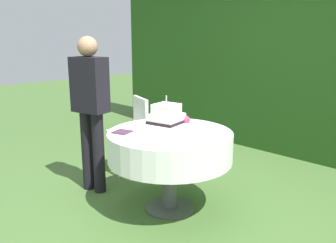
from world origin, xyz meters
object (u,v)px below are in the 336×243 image
Objects in this scene: wedding_cake at (166,121)px; serving_plate_right at (182,124)px; cake_table at (170,146)px; serving_plate_near at (139,141)px; serving_plate_left at (214,133)px; garden_chair at (133,127)px; serving_plate_far at (207,139)px; standing_person at (90,104)px; napkin_stack at (122,132)px.

wedding_cake is 2.77× the size of serving_plate_right.
wedding_cake is (-0.00, -0.04, 0.24)m from cake_table.
serving_plate_near is 1.10× the size of serving_plate_left.
garden_chair is at bearing 172.57° from serving_plate_left.
serving_plate_right is (-0.11, 0.33, -0.10)m from wedding_cake.
serving_plate_near is 0.57m from serving_plate_far.
serving_plate_left reaches higher than cake_table.
serving_plate_right is 0.94m from garden_chair.
serving_plate_far is 0.16× the size of garden_chair.
serving_plate_right is at bearing 109.07° from wedding_cake.
serving_plate_far is at bearing 4.44° from cake_table.
serving_plate_near and serving_plate_right have the same top height.
wedding_cake is at bearing -23.85° from garden_chair.
serving_plate_near is 0.77× the size of serving_plate_far.
serving_plate_right is (-0.44, 0.06, 0.00)m from serving_plate_left.
serving_plate_near reaches higher than cake_table.
wedding_cake is at bearing -169.63° from serving_plate_far.
serving_plate_far is (0.41, 0.03, 0.14)m from cake_table.
standing_person reaches higher than serving_plate_left.
cake_table is 1.10m from garden_chair.
serving_plate_right is at bearing 36.50° from standing_person.
serving_plate_left is at bearing 40.36° from wedding_cake.
serving_plate_left is at bearing 35.80° from cake_table.
napkin_stack is (-0.70, -0.35, -0.00)m from serving_plate_far.
wedding_cake is 0.43m from serving_plate_far.
standing_person is (-0.75, -0.55, 0.17)m from serving_plate_right.
wedding_cake is 3.82× the size of serving_plate_left.
standing_person reaches higher than serving_plate_far.
serving_plate_left is 0.44m from serving_plate_right.
standing_person is (-0.91, 0.14, 0.17)m from serving_plate_near.
wedding_cake is at bearing 43.87° from napkin_stack.
serving_plate_far is (0.37, 0.44, 0.00)m from serving_plate_near.
cake_table is 0.43m from serving_plate_near.
serving_plate_near is 0.71m from serving_plate_right.
serving_plate_left is 0.06× the size of standing_person.
serving_plate_left is at bearing 42.06° from napkin_stack.
napkin_stack is 1.05m from garden_chair.
wedding_cake is at bearing 96.51° from serving_plate_near.
standing_person is at bearing 171.25° from serving_plate_near.
standing_person reaches higher than wedding_cake.
standing_person reaches higher than serving_plate_near.
serving_plate_near is at bearing -14.58° from napkin_stack.
serving_plate_right is at bearing -7.43° from garden_chair.
garden_chair reaches higher than serving_plate_near.
garden_chair is at bearing 165.25° from serving_plate_far.
serving_plate_right is (-0.16, 0.69, 0.00)m from serving_plate_near.
standing_person is (-1.27, -0.30, 0.17)m from serving_plate_far.
serving_plate_right is 0.95m from standing_person.
standing_person reaches higher than cake_table.
garden_chair reaches higher than serving_plate_far.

